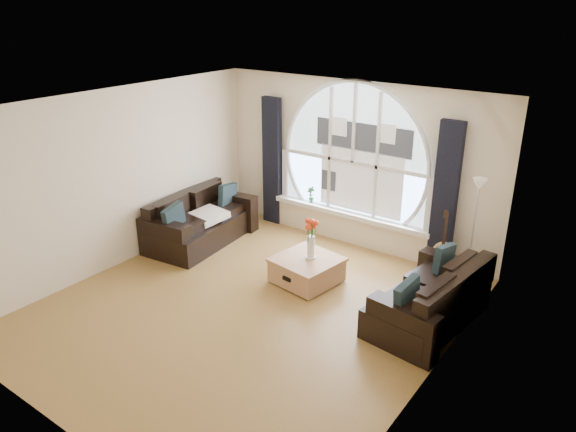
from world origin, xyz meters
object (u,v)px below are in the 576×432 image
object	(u,v)px
vase_flowers	(311,233)
sofa_left	(201,220)
sofa_right	(429,295)
coffee_chest	(307,269)
floor_lamp	(473,232)
guitar	(445,241)
potted_plant	(311,195)

from	to	relation	value
vase_flowers	sofa_left	bearing A→B (deg)	178.15
sofa_right	coffee_chest	world-z (taller)	sofa_right
coffee_chest	floor_lamp	world-z (taller)	floor_lamp
sofa_left	guitar	size ratio (longest dim) A/B	1.76
sofa_left	coffee_chest	world-z (taller)	sofa_left
sofa_right	vase_flowers	world-z (taller)	vase_flowers
sofa_left	floor_lamp	xyz separation A→B (m)	(4.14, 1.24, 0.40)
floor_lamp	potted_plant	xyz separation A→B (m)	(-2.89, 0.22, -0.11)
vase_flowers	floor_lamp	distance (m)	2.29
guitar	sofa_left	bearing A→B (deg)	-177.02
sofa_left	coffee_chest	size ratio (longest dim) A/B	2.18
coffee_chest	vase_flowers	world-z (taller)	vase_flowers
vase_flowers	guitar	size ratio (longest dim) A/B	0.66
sofa_right	floor_lamp	distance (m)	1.40
coffee_chest	potted_plant	size ratio (longest dim) A/B	2.98
coffee_chest	sofa_left	bearing A→B (deg)	-174.51
sofa_left	floor_lamp	bearing A→B (deg)	10.54
sofa_left	floor_lamp	distance (m)	4.34
vase_flowers	floor_lamp	xyz separation A→B (m)	(1.87, 1.31, 0.03)
guitar	potted_plant	size ratio (longest dim) A/B	3.69
sofa_right	guitar	world-z (taller)	guitar
guitar	potted_plant	distance (m)	2.50
sofa_left	vase_flowers	world-z (taller)	vase_flowers
sofa_right	vase_flowers	size ratio (longest dim) A/B	2.53
floor_lamp	sofa_right	bearing A→B (deg)	-92.90
coffee_chest	potted_plant	distance (m)	1.92
sofa_right	floor_lamp	size ratio (longest dim) A/B	1.11
coffee_chest	floor_lamp	xyz separation A→B (m)	(1.91, 1.35, 0.59)
sofa_left	potted_plant	world-z (taller)	potted_plant
potted_plant	vase_flowers	bearing A→B (deg)	-56.40
floor_lamp	potted_plant	distance (m)	2.90
potted_plant	sofa_left	bearing A→B (deg)	-130.65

